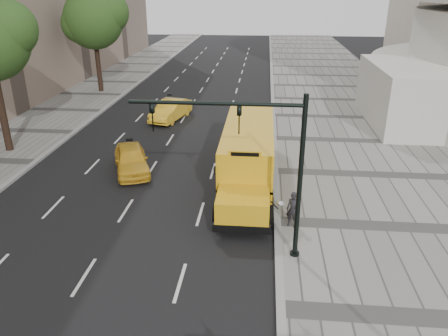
# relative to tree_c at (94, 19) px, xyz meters

# --- Properties ---
(ground) EXTENTS (140.00, 140.00, 0.00)m
(ground) POSITION_rel_tree_c_xyz_m (10.40, -18.07, -6.78)
(ground) COLOR black
(ground) RESTS_ON ground
(sidewalk_museum) EXTENTS (12.00, 140.00, 0.15)m
(sidewalk_museum) POSITION_rel_tree_c_xyz_m (22.40, -18.07, -6.71)
(sidewalk_museum) COLOR gray
(sidewalk_museum) RESTS_ON ground
(curb_museum) EXTENTS (0.30, 140.00, 0.15)m
(curb_museum) POSITION_rel_tree_c_xyz_m (16.40, -18.07, -6.71)
(curb_museum) COLOR gray
(curb_museum) RESTS_ON ground
(curb_far) EXTENTS (0.30, 140.00, 0.15)m
(curb_far) POSITION_rel_tree_c_xyz_m (2.40, -18.07, -6.71)
(curb_far) COLOR gray
(curb_far) RESTS_ON ground
(tree_c) EXTENTS (6.03, 5.36, 9.42)m
(tree_c) POSITION_rel_tree_c_xyz_m (0.00, 0.00, 0.00)
(tree_c) COLOR black
(tree_c) RESTS_ON ground
(school_bus) EXTENTS (2.96, 11.56, 3.19)m
(school_bus) POSITION_rel_tree_c_xyz_m (14.90, -19.03, -5.02)
(school_bus) COLOR gold
(school_bus) RESTS_ON ground
(taxi_near) EXTENTS (3.18, 4.65, 1.47)m
(taxi_near) POSITION_rel_tree_c_xyz_m (8.41, -18.61, -6.05)
(taxi_near) COLOR yellow
(taxi_near) RESTS_ON ground
(taxi_far) EXTENTS (2.70, 4.88, 1.52)m
(taxi_far) POSITION_rel_tree_c_xyz_m (8.50, -8.41, -6.02)
(taxi_far) COLOR yellow
(taxi_far) RESTS_ON ground
(pedestrian) EXTENTS (0.66, 0.54, 1.58)m
(pedestrian) POSITION_rel_tree_c_xyz_m (17.01, -24.03, -5.85)
(pedestrian) COLOR black
(pedestrian) RESTS_ON sidewalk_museum
(traffic_signal) EXTENTS (6.18, 0.36, 6.40)m
(traffic_signal) POSITION_rel_tree_c_xyz_m (15.59, -26.18, -2.69)
(traffic_signal) COLOR black
(traffic_signal) RESTS_ON ground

